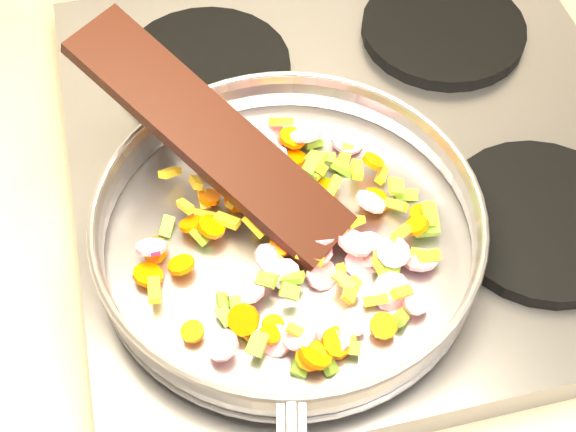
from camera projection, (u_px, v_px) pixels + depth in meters
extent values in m
cube|color=#939399|center=(360.00, 156.00, 0.86)|extent=(0.60, 0.60, 0.04)
cylinder|color=black|center=(258.00, 277.00, 0.73)|extent=(0.19, 0.19, 0.02)
cylinder|color=black|center=(542.00, 220.00, 0.77)|extent=(0.19, 0.19, 0.02)
cylinder|color=black|center=(206.00, 68.00, 0.89)|extent=(0.19, 0.19, 0.02)
cylinder|color=black|center=(443.00, 29.00, 0.93)|extent=(0.19, 0.19, 0.02)
cylinder|color=#9E9EA5|center=(288.00, 241.00, 0.74)|extent=(0.35, 0.35, 0.01)
torus|color=#9E9EA5|center=(288.00, 226.00, 0.72)|extent=(0.39, 0.39, 0.04)
torus|color=#9E9EA5|center=(288.00, 213.00, 0.71)|extent=(0.35, 0.35, 0.01)
cube|color=#9E9EA5|center=(291.00, 419.00, 0.61)|extent=(0.03, 0.03, 0.02)
cylinder|color=#F26300|center=(211.00, 227.00, 0.73)|extent=(0.03, 0.03, 0.02)
cube|color=yellow|center=(276.00, 259.00, 0.71)|extent=(0.02, 0.02, 0.01)
cube|color=#71A728|center=(351.00, 348.00, 0.66)|extent=(0.02, 0.02, 0.01)
cube|color=#71A728|center=(225.00, 316.00, 0.69)|extent=(0.02, 0.02, 0.01)
cylinder|color=#D7154C|center=(336.00, 336.00, 0.67)|extent=(0.03, 0.04, 0.03)
cube|color=#71A728|center=(293.00, 278.00, 0.70)|extent=(0.02, 0.02, 0.02)
cube|color=yellow|center=(244.00, 332.00, 0.68)|extent=(0.02, 0.03, 0.01)
cylinder|color=#F26300|center=(336.00, 344.00, 0.67)|extent=(0.03, 0.03, 0.01)
cylinder|color=#D7154C|center=(318.00, 255.00, 0.72)|extent=(0.03, 0.03, 0.02)
cube|color=#71A728|center=(229.00, 301.00, 0.69)|extent=(0.02, 0.02, 0.02)
cube|color=yellow|center=(345.00, 155.00, 0.80)|extent=(0.02, 0.02, 0.02)
cylinder|color=#F26300|center=(281.00, 245.00, 0.72)|extent=(0.02, 0.02, 0.02)
cylinder|color=#D7154C|center=(310.00, 163.00, 0.79)|extent=(0.04, 0.04, 0.02)
cylinder|color=#F26300|center=(375.00, 201.00, 0.76)|extent=(0.04, 0.04, 0.01)
cube|color=yellow|center=(227.00, 221.00, 0.73)|extent=(0.02, 0.02, 0.01)
cylinder|color=#D7154C|center=(285.00, 274.00, 0.70)|extent=(0.04, 0.04, 0.02)
cylinder|color=#D7154C|center=(321.00, 274.00, 0.71)|extent=(0.04, 0.03, 0.03)
cylinder|color=#D7154C|center=(370.00, 201.00, 0.74)|extent=(0.04, 0.04, 0.02)
cube|color=#71A728|center=(167.00, 226.00, 0.74)|extent=(0.02, 0.02, 0.02)
cylinder|color=#F26300|center=(337.00, 342.00, 0.66)|extent=(0.04, 0.04, 0.02)
cube|color=yellow|center=(357.00, 170.00, 0.77)|extent=(0.02, 0.03, 0.02)
cube|color=yellow|center=(298.00, 332.00, 0.66)|extent=(0.02, 0.02, 0.02)
cube|color=#71A728|center=(328.00, 362.00, 0.66)|extent=(0.02, 0.03, 0.02)
cube|color=#71A728|center=(310.00, 164.00, 0.76)|extent=(0.02, 0.02, 0.01)
cylinder|color=#D7154C|center=(362.00, 262.00, 0.72)|extent=(0.05, 0.04, 0.03)
cylinder|color=#D7154C|center=(262.00, 130.00, 0.80)|extent=(0.04, 0.04, 0.01)
cube|color=yellow|center=(262.00, 219.00, 0.74)|extent=(0.02, 0.02, 0.01)
cylinder|color=#F26300|center=(421.00, 214.00, 0.75)|extent=(0.03, 0.03, 0.00)
cube|color=#71A728|center=(236.00, 155.00, 0.79)|extent=(0.01, 0.02, 0.01)
cube|color=#71A728|center=(405.00, 195.00, 0.77)|extent=(0.03, 0.01, 0.02)
cylinder|color=#D7154C|center=(243.00, 146.00, 0.79)|extent=(0.04, 0.04, 0.03)
cylinder|color=#F26300|center=(192.00, 224.00, 0.73)|extent=(0.03, 0.03, 0.02)
cube|color=yellow|center=(186.00, 206.00, 0.74)|extent=(0.02, 0.02, 0.01)
cube|color=yellow|center=(255.00, 225.00, 0.72)|extent=(0.02, 0.03, 0.02)
cube|color=#71A728|center=(312.00, 173.00, 0.77)|extent=(0.02, 0.02, 0.01)
cube|color=#71A728|center=(277.00, 228.00, 0.73)|extent=(0.02, 0.01, 0.01)
cylinder|color=#D7154C|center=(321.00, 236.00, 0.72)|extent=(0.04, 0.04, 0.02)
cube|color=yellow|center=(315.00, 263.00, 0.72)|extent=(0.02, 0.03, 0.02)
cube|color=yellow|center=(429.00, 256.00, 0.71)|extent=(0.02, 0.01, 0.01)
cylinder|color=#F26300|center=(192.00, 331.00, 0.67)|extent=(0.02, 0.02, 0.01)
cube|color=#71A728|center=(267.00, 280.00, 0.69)|extent=(0.02, 0.02, 0.01)
cylinder|color=#F26300|center=(390.00, 250.00, 0.72)|extent=(0.03, 0.03, 0.01)
cube|color=#71A728|center=(257.00, 136.00, 0.79)|extent=(0.02, 0.03, 0.01)
cylinder|color=#D7154C|center=(278.00, 190.00, 0.76)|extent=(0.03, 0.03, 0.02)
cylinder|color=#D7154C|center=(347.00, 142.00, 0.80)|extent=(0.04, 0.05, 0.01)
cube|color=#71A728|center=(420.00, 256.00, 0.72)|extent=(0.02, 0.02, 0.02)
cylinder|color=#F26300|center=(373.00, 161.00, 0.77)|extent=(0.03, 0.03, 0.02)
cylinder|color=#F26300|center=(294.00, 158.00, 0.79)|extent=(0.03, 0.03, 0.01)
cube|color=#71A728|center=(277.00, 191.00, 0.77)|extent=(0.03, 0.03, 0.01)
cylinder|color=#F26300|center=(154.00, 251.00, 0.73)|extent=(0.03, 0.03, 0.02)
cube|color=#71A728|center=(347.00, 341.00, 0.68)|extent=(0.02, 0.01, 0.01)
cube|color=#71A728|center=(342.00, 224.00, 0.73)|extent=(0.02, 0.02, 0.01)
cube|color=yellow|center=(396.00, 205.00, 0.75)|extent=(0.02, 0.02, 0.02)
cylinder|color=#F26300|center=(273.00, 326.00, 0.68)|extent=(0.03, 0.03, 0.02)
cylinder|color=#F26300|center=(208.00, 155.00, 0.78)|extent=(0.03, 0.03, 0.02)
cube|color=yellow|center=(341.00, 274.00, 0.70)|extent=(0.01, 0.02, 0.01)
cylinder|color=#D7154C|center=(419.00, 260.00, 0.72)|extent=(0.05, 0.04, 0.02)
cylinder|color=#F26300|center=(417.00, 225.00, 0.73)|extent=(0.03, 0.03, 0.02)
cube|color=yellow|center=(207.00, 215.00, 0.75)|extent=(0.03, 0.02, 0.01)
cube|color=#71A728|center=(317.00, 174.00, 0.78)|extent=(0.02, 0.02, 0.02)
cube|color=yellow|center=(277.00, 166.00, 0.78)|extent=(0.01, 0.02, 0.01)
cube|color=#71A728|center=(396.00, 187.00, 0.75)|extent=(0.02, 0.02, 0.01)
cube|color=yellow|center=(154.00, 290.00, 0.69)|extent=(0.01, 0.03, 0.01)
cylinder|color=#F26300|center=(319.00, 245.00, 0.73)|extent=(0.02, 0.03, 0.02)
cube|color=yellow|center=(170.00, 173.00, 0.76)|extent=(0.02, 0.02, 0.02)
cylinder|color=#F26300|center=(148.00, 275.00, 0.71)|extent=(0.03, 0.03, 0.02)
cylinder|color=#F26300|center=(293.00, 138.00, 0.79)|extent=(0.03, 0.03, 0.01)
cylinder|color=#D7154C|center=(312.00, 209.00, 0.75)|extent=(0.03, 0.03, 0.02)
cylinder|color=#F26300|center=(210.00, 197.00, 0.76)|extent=(0.02, 0.02, 0.01)
cube|color=#71A728|center=(200.00, 235.00, 0.73)|extent=(0.02, 0.02, 0.02)
cube|color=#71A728|center=(316.00, 158.00, 0.78)|extent=(0.02, 0.02, 0.01)
cylinder|color=#D7154C|center=(151.00, 247.00, 0.71)|extent=(0.03, 0.03, 0.02)
cube|color=#71A728|center=(301.00, 365.00, 0.66)|extent=(0.02, 0.02, 0.01)
cube|color=#71A728|center=(342.00, 168.00, 0.79)|extent=(0.03, 0.02, 0.02)
cylinder|color=#D7154C|center=(316.00, 234.00, 0.74)|extent=(0.04, 0.04, 0.03)
cube|color=yellow|center=(204.00, 199.00, 0.76)|extent=(0.01, 0.02, 0.02)
cube|color=#71A728|center=(381.00, 260.00, 0.71)|extent=(0.02, 0.02, 0.01)
cube|color=#71A728|center=(325.00, 158.00, 0.79)|extent=(0.02, 0.02, 0.01)
cylinder|color=#D7154C|center=(274.00, 133.00, 0.80)|extent=(0.04, 0.05, 0.03)
cube|color=#71A728|center=(401.00, 317.00, 0.68)|extent=(0.02, 0.02, 0.02)
cube|color=yellow|center=(344.00, 281.00, 0.69)|extent=(0.02, 0.02, 0.01)
cylinder|color=#F26300|center=(181.00, 265.00, 0.71)|extent=(0.03, 0.03, 0.01)
cylinder|color=#D7154C|center=(276.00, 156.00, 0.78)|extent=(0.03, 0.03, 0.01)
cylinder|color=#D7154C|center=(391.00, 291.00, 0.70)|extent=(0.04, 0.03, 0.03)
cylinder|color=#D7154C|center=(242.00, 149.00, 0.78)|extent=(0.03, 0.02, 0.03)
cylinder|color=#F26300|center=(236.00, 200.00, 0.76)|extent=(0.03, 0.03, 0.03)
cube|color=yellow|center=(230.00, 200.00, 0.76)|extent=(0.01, 0.02, 0.02)
cylinder|color=#D7154C|center=(415.00, 302.00, 0.69)|extent=(0.03, 0.03, 0.02)
cube|color=yellow|center=(399.00, 234.00, 0.72)|extent=(0.03, 0.02, 0.01)
cylinder|color=#D7154C|center=(300.00, 336.00, 0.66)|extent=(0.04, 0.04, 0.02)
cube|color=#71A728|center=(298.00, 234.00, 0.74)|extent=(0.02, 0.01, 0.01)
cube|color=yellow|center=(382.00, 175.00, 0.78)|extent=(0.02, 0.03, 0.02)
cube|color=#71A728|center=(391.00, 272.00, 0.71)|extent=(0.02, 0.03, 0.01)
cube|color=yellow|center=(402.00, 292.00, 0.68)|extent=(0.02, 0.01, 0.02)
cube|color=#71A728|center=(212.00, 139.00, 0.78)|extent=(0.02, 0.02, 0.02)
cube|color=#71A728|center=(289.00, 291.00, 0.68)|extent=(0.02, 0.02, 0.01)
cylinder|color=#F26300|center=(224.00, 164.00, 0.78)|extent=(0.03, 0.03, 0.01)
cylinder|color=#F26300|center=(241.00, 143.00, 0.81)|extent=(0.03, 0.03, 0.02)
cylinder|color=#F26300|center=(311.00, 355.00, 0.65)|extent=(0.03, 0.03, 0.02)
cylinder|color=#D7154C|center=(353.00, 322.00, 0.68)|extent=(0.03, 0.03, 0.02)
cube|color=yellow|center=(281.00, 122.00, 0.80)|extent=(0.03, 0.02, 0.02)
cylinder|color=#F26300|center=(244.00, 320.00, 0.67)|extent=(0.03, 0.04, 0.03)
cube|color=yellow|center=(297.00, 135.00, 0.80)|extent=(0.02, 0.02, 0.01)
cube|color=yellow|center=(310.00, 256.00, 0.70)|extent=(0.03, 0.02, 0.02)
cylinder|color=#F26300|center=(383.00, 326.00, 0.67)|extent=(0.03, 0.03, 0.01)
cube|color=yellow|center=(196.00, 183.00, 0.75)|extent=(0.01, 0.02, 0.02)
cube|color=#71A728|center=(312.00, 143.00, 0.81)|extent=(0.02, 0.02, 0.02)
cube|color=yellow|center=(376.00, 300.00, 0.69)|extent=(0.02, 0.01, 0.01)
cylinder|color=#D7154C|center=(325.00, 235.00, 0.73)|extent=(0.04, 0.04, 0.02)
cube|color=#71A728|center=(258.00, 344.00, 0.66)|extent=(0.02, 0.03, 0.01)
cylinder|color=#D7154C|center=(270.00, 260.00, 0.70)|extent=(0.04, 0.05, 0.03)
cube|color=#71A728|center=(246.00, 184.00, 0.76)|extent=(0.02, 0.03, 0.01)
cylinder|color=#D7154C|center=(277.00, 341.00, 0.68)|extent=(0.03, 0.04, 0.02)
cylinder|color=#D7154C|center=(393.00, 252.00, 0.71)|extent=(0.04, 0.04, 0.01)
cube|color=yellow|center=(318.00, 167.00, 0.77)|extent=(0.02, 0.02, 0.02)
cube|color=#71A728|center=(427.00, 230.00, 0.73)|extent=(0.02, 0.02, 0.01)
cylinder|color=#D7154C|center=(246.00, 290.00, 0.69)|extent=(0.03, 0.03, 0.01)
cylinder|color=#D7154C|center=(306.00, 134.00, 0.79)|extent=(0.04, 0.04, 0.02)
cube|color=#71A728|center=(236.00, 306.00, 0.68)|extent=(0.01, 0.02, 0.01)
cube|color=yellow|center=(355.00, 222.00, 0.73)|extent=(0.02, 0.02, 0.02)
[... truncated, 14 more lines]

